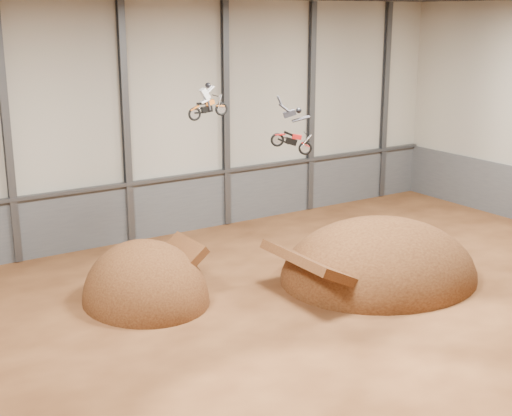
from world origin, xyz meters
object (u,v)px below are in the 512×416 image
at_px(takeoff_ramp, 146,301).
at_px(fmx_rider_a, 209,99).
at_px(fmx_rider_b, 290,126).
at_px(landing_ramp, 378,277).

relative_size(takeoff_ramp, fmx_rider_a, 3.29).
bearing_deg(fmx_rider_b, landing_ramp, 18.61).
xyz_separation_m(takeoff_ramp, landing_ramp, (11.39, -3.73, 0.00)).
bearing_deg(fmx_rider_b, fmx_rider_a, 148.44).
bearing_deg(fmx_rider_a, landing_ramp, -25.19).
bearing_deg(landing_ramp, takeoff_ramp, 161.88).
distance_m(fmx_rider_a, fmx_rider_b, 4.43).
xyz_separation_m(landing_ramp, fmx_rider_a, (-7.26, 4.67, 9.20)).
bearing_deg(fmx_rider_a, takeoff_ramp, -159.59).
height_order(landing_ramp, fmx_rider_b, fmx_rider_b).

